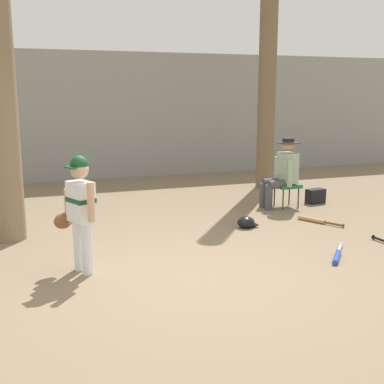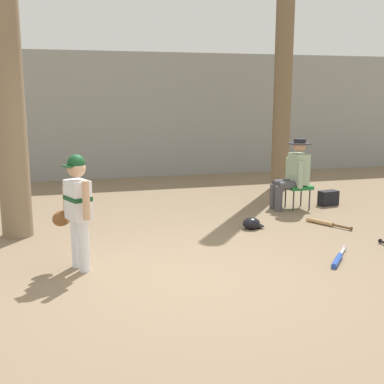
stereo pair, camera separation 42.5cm
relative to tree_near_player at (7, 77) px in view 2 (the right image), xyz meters
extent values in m
plane|color=#7F6B51|center=(1.95, -2.21, -2.16)|extent=(60.00, 60.00, 0.00)
cube|color=gray|center=(1.95, 4.53, -0.73)|extent=(18.00, 0.36, 2.87)
cylinder|color=#7F6B51|center=(0.00, 0.00, 0.24)|extent=(0.41, 0.41, 4.80)
cone|color=#7F6B51|center=(0.00, 0.00, -2.16)|extent=(0.60, 0.60, 0.25)
cylinder|color=brown|center=(5.02, 2.26, 0.74)|extent=(0.36, 0.36, 5.81)
cone|color=brown|center=(5.02, 2.26, -2.16)|extent=(0.56, 0.56, 0.22)
cylinder|color=white|center=(0.82, -1.67, -1.87)|extent=(0.12, 0.12, 0.58)
cylinder|color=white|center=(0.75, -1.51, -1.87)|extent=(0.12, 0.12, 0.58)
cube|color=white|center=(0.79, -1.59, -1.36)|extent=(0.30, 0.35, 0.44)
cube|color=#144723|center=(0.79, -1.59, -1.34)|extent=(0.31, 0.36, 0.05)
sphere|color=tan|center=(0.79, -1.59, -1.01)|extent=(0.20, 0.20, 0.20)
sphere|color=#144723|center=(0.79, -1.59, -0.95)|extent=(0.19, 0.19, 0.19)
cube|color=#144723|center=(0.70, -1.63, -0.98)|extent=(0.15, 0.17, 0.02)
cylinder|color=tan|center=(0.86, -1.82, -1.32)|extent=(0.11, 0.11, 0.42)
cylinder|color=tan|center=(0.67, -1.42, -1.44)|extent=(0.11, 0.11, 0.40)
ellipsoid|color=brown|center=(0.60, -1.42, -1.60)|extent=(0.25, 0.20, 0.18)
cube|color=#196B2D|center=(4.52, 0.48, -1.78)|extent=(0.40, 0.40, 0.06)
cylinder|color=#333338|center=(4.37, 0.32, -1.97)|extent=(0.02, 0.02, 0.38)
cylinder|color=#333338|center=(4.37, 0.62, -1.97)|extent=(0.02, 0.02, 0.38)
cylinder|color=#333338|center=(4.67, 0.33, -1.97)|extent=(0.02, 0.02, 0.38)
cylinder|color=#333338|center=(4.67, 0.63, -1.97)|extent=(0.02, 0.02, 0.38)
cylinder|color=#47474C|center=(4.12, 0.37, -1.95)|extent=(0.13, 0.13, 0.43)
cylinder|color=#47474C|center=(4.12, 0.57, -1.95)|extent=(0.13, 0.13, 0.43)
cylinder|color=#47474C|center=(4.32, 0.37, -1.73)|extent=(0.40, 0.15, 0.15)
cylinder|color=#47474C|center=(4.32, 0.57, -1.73)|extent=(0.40, 0.15, 0.15)
cube|color=#99B293|center=(4.52, 0.48, -1.47)|extent=(0.24, 0.36, 0.52)
cylinder|color=#99B293|center=(4.44, 0.26, -1.53)|extent=(0.09, 0.09, 0.46)
cylinder|color=#99B293|center=(4.44, 0.70, -1.53)|extent=(0.09, 0.09, 0.46)
sphere|color=tan|center=(4.52, 0.48, -1.07)|extent=(0.22, 0.22, 0.22)
cylinder|color=#232328|center=(4.52, 0.48, -1.04)|extent=(0.40, 0.40, 0.02)
cylinder|color=#232328|center=(4.52, 0.48, -1.01)|extent=(0.20, 0.20, 0.09)
cube|color=black|center=(5.17, 0.56, -2.03)|extent=(0.36, 0.23, 0.26)
cylinder|color=black|center=(4.66, -1.64, -2.13)|extent=(0.06, 0.02, 0.06)
cylinder|color=#2347AD|center=(3.69, -2.18, -2.13)|extent=(0.34, 0.38, 0.07)
cylinder|color=silver|center=(3.92, -1.90, -2.13)|extent=(0.22, 0.24, 0.03)
cylinder|color=silver|center=(4.02, -1.79, -2.13)|extent=(0.05, 0.05, 0.06)
cylinder|color=tan|center=(4.38, -0.55, -2.13)|extent=(0.27, 0.42, 0.07)
cylinder|color=brown|center=(4.56, -0.88, -2.13)|extent=(0.17, 0.28, 0.03)
cylinder|color=brown|center=(4.63, -1.01, -2.13)|extent=(0.06, 0.04, 0.06)
ellipsoid|color=black|center=(3.28, -0.52, -2.09)|extent=(0.26, 0.24, 0.18)
cube|color=black|center=(3.40, -0.52, -2.13)|extent=(0.11, 0.13, 0.02)
camera|label=1|loc=(0.22, -6.88, -0.21)|focal=45.92mm
camera|label=2|loc=(0.63, -7.00, -0.21)|focal=45.92mm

